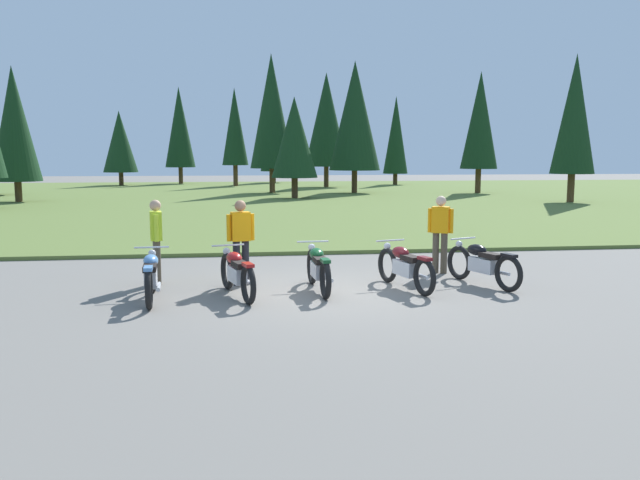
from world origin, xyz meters
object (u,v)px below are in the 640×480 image
motorcycle_sky_blue (151,276)px  motorcycle_maroon (405,266)px  rider_checking_bike (440,230)px  rider_in_hivis_vest (156,237)px  motorcycle_black (482,263)px  motorcycle_british_green (318,268)px  motorcycle_red (237,273)px  rider_with_back_turned (241,237)px

motorcycle_sky_blue → motorcycle_maroon: 4.69m
rider_checking_bike → rider_in_hivis_vest: 5.92m
motorcycle_black → rider_in_hivis_vest: rider_in_hivis_vest is taller
rider_checking_bike → rider_in_hivis_vest: size_ratio=1.00×
motorcycle_british_green → rider_in_hivis_vest: (-3.07, 1.05, 0.51)m
motorcycle_red → rider_checking_bike: bearing=22.5°
motorcycle_british_green → rider_with_back_turned: 1.68m
motorcycle_red → rider_in_hivis_vest: 2.12m
motorcycle_sky_blue → motorcycle_maroon: (4.67, 0.40, 0.00)m
motorcycle_black → rider_with_back_turned: (-4.68, 0.62, 0.51)m
motorcycle_maroon → rider_checking_bike: size_ratio=1.23×
motorcycle_british_green → motorcycle_black: (3.25, 0.11, 0.00)m
motorcycle_red → motorcycle_british_green: size_ratio=0.98×
motorcycle_sky_blue → motorcycle_british_green: bearing=7.8°
rider_checking_bike → rider_with_back_turned: bearing=-169.7°
rider_checking_bike → rider_with_back_turned: size_ratio=1.00×
motorcycle_black → motorcycle_british_green: bearing=-178.0°
rider_checking_bike → rider_with_back_turned: (-4.26, -0.77, 0.00)m
motorcycle_maroon → motorcycle_red: bearing=-175.1°
rider_with_back_turned → rider_checking_bike: bearing=10.3°
motorcycle_maroon → motorcycle_black: (1.59, 0.13, 0.00)m
motorcycle_maroon → rider_with_back_turned: size_ratio=1.23×
motorcycle_red → motorcycle_black: same height
motorcycle_black → rider_with_back_turned: bearing=172.5°
rider_with_back_turned → motorcycle_red: bearing=-94.7°
motorcycle_maroon → rider_with_back_turned: 3.22m
rider_checking_bike → motorcycle_black: bearing=-73.5°
motorcycle_sky_blue → motorcycle_black: 6.28m
motorcycle_black → rider_checking_bike: (-0.41, 1.39, 0.51)m
motorcycle_red → rider_with_back_turned: (0.08, 1.02, 0.51)m
motorcycle_maroon → rider_in_hivis_vest: bearing=167.3°
motorcycle_british_green → rider_in_hivis_vest: rider_in_hivis_vest is taller
motorcycle_sky_blue → motorcycle_red: bearing=4.6°
motorcycle_british_green → motorcycle_maroon: same height
rider_with_back_turned → motorcycle_sky_blue: bearing=-144.1°
rider_with_back_turned → rider_in_hivis_vest: 1.67m
motorcycle_maroon → rider_with_back_turned: (-3.09, 0.75, 0.51)m
motorcycle_sky_blue → rider_checking_bike: 6.17m
motorcycle_maroon → rider_with_back_turned: bearing=166.4°
motorcycle_red → rider_in_hivis_vest: bearing=139.3°
motorcycle_british_green → rider_with_back_turned: bearing=152.8°
motorcycle_red → motorcycle_british_green: 1.54m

